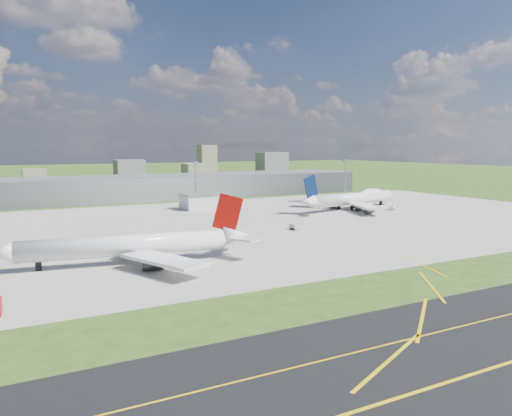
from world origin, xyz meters
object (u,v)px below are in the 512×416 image
airliner_blue_quad (353,199)px  van_white_far (392,207)px  airliner_red_twin (135,246)px  van_white_near (294,227)px  tug_yellow (188,244)px

airliner_blue_quad → van_white_far: size_ratio=14.03×
airliner_red_twin → van_white_near: bearing=-150.9°
airliner_red_twin → airliner_blue_quad: (141.18, 72.48, 0.26)m
airliner_red_twin → tug_yellow: size_ratio=18.74×
airliner_red_twin → van_white_near: airliner_red_twin is taller
van_white_near → tug_yellow: bearing=103.1°
tug_yellow → van_white_far: size_ratio=0.71×
airliner_red_twin → airliner_blue_quad: 158.70m
airliner_blue_quad → van_white_near: (-66.79, -43.94, -4.51)m
airliner_blue_quad → tug_yellow: 131.88m
airliner_blue_quad → van_white_near: 80.07m
airliner_blue_quad → van_white_near: size_ratio=17.48×
airliner_blue_quad → van_white_far: 21.68m
tug_yellow → van_white_far: 141.55m
tug_yellow → van_white_near: 53.60m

